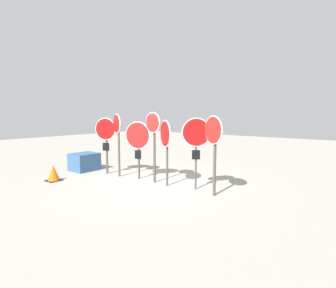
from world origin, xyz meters
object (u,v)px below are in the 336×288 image
(stop_sign_0, at_px, (106,135))
(storage_crate, at_px, (84,162))
(stop_sign_1, at_px, (117,132))
(stop_sign_6, at_px, (214,140))
(stop_sign_2, at_px, (138,139))
(stop_sign_3, at_px, (153,134))
(stop_sign_4, at_px, (166,139))
(stop_sign_5, at_px, (196,137))
(traffic_cone_0, at_px, (53,173))

(stop_sign_0, distance_m, storage_crate, 1.67)
(stop_sign_1, xyz_separation_m, stop_sign_6, (3.80, 0.10, -0.07))
(stop_sign_1, height_order, stop_sign_2, stop_sign_1)
(stop_sign_6, bearing_deg, stop_sign_0, -152.31)
(stop_sign_2, distance_m, storage_crate, 2.93)
(stop_sign_3, relative_size, stop_sign_4, 1.12)
(storage_crate, bearing_deg, stop_sign_4, 2.86)
(stop_sign_1, distance_m, stop_sign_5, 3.14)
(stop_sign_3, bearing_deg, stop_sign_6, 6.00)
(stop_sign_0, height_order, traffic_cone_0, stop_sign_0)
(stop_sign_1, height_order, stop_sign_3, stop_sign_3)
(stop_sign_6, xyz_separation_m, traffic_cone_0, (-5.09, -1.87, -1.30))
(stop_sign_2, relative_size, storage_crate, 2.03)
(stop_sign_6, bearing_deg, stop_sign_5, -169.54)
(stop_sign_6, bearing_deg, stop_sign_1, -151.73)
(stop_sign_0, distance_m, stop_sign_6, 4.49)
(stop_sign_2, relative_size, traffic_cone_0, 3.68)
(stop_sign_6, bearing_deg, stop_sign_2, -155.23)
(storage_crate, bearing_deg, stop_sign_1, 3.53)
(stop_sign_2, xyz_separation_m, traffic_cone_0, (-2.10, -1.97, -1.13))
(stop_sign_3, xyz_separation_m, storage_crate, (-3.47, -0.28, -1.29))
(stop_sign_0, distance_m, stop_sign_2, 1.52)
(stop_sign_4, height_order, traffic_cone_0, stop_sign_4)
(stop_sign_4, height_order, storage_crate, stop_sign_4)
(stop_sign_3, distance_m, stop_sign_5, 1.56)
(stop_sign_4, xyz_separation_m, traffic_cone_0, (-3.42, -1.85, -1.24))
(stop_sign_1, distance_m, stop_sign_3, 1.58)
(stop_sign_1, relative_size, traffic_cone_0, 4.16)
(stop_sign_0, relative_size, stop_sign_4, 1.02)
(stop_sign_3, distance_m, traffic_cone_0, 3.71)
(stop_sign_0, bearing_deg, stop_sign_4, -21.68)
(stop_sign_1, xyz_separation_m, stop_sign_4, (2.14, 0.08, -0.13))
(stop_sign_2, distance_m, traffic_cone_0, 3.10)
(stop_sign_5, bearing_deg, stop_sign_4, 158.66)
(stop_sign_0, distance_m, stop_sign_3, 2.27)
(stop_sign_3, distance_m, stop_sign_4, 0.59)
(stop_sign_4, relative_size, storage_crate, 2.09)
(stop_sign_1, relative_size, storage_crate, 2.29)
(stop_sign_4, bearing_deg, stop_sign_3, -155.67)
(stop_sign_2, bearing_deg, stop_sign_3, -18.13)
(stop_sign_2, bearing_deg, stop_sign_5, -12.37)
(stop_sign_4, height_order, stop_sign_6, stop_sign_6)
(stop_sign_1, xyz_separation_m, traffic_cone_0, (-1.28, -1.77, -1.37))
(stop_sign_2, xyz_separation_m, storage_crate, (-2.72, -0.32, -1.06))
(stop_sign_5, xyz_separation_m, storage_crate, (-5.02, -0.42, -1.25))
(stop_sign_2, xyz_separation_m, stop_sign_5, (2.31, 0.10, 0.19))
(stop_sign_2, xyz_separation_m, stop_sign_6, (2.99, -0.10, 0.17))
(stop_sign_5, bearing_deg, traffic_cone_0, 171.37)
(stop_sign_4, bearing_deg, storage_crate, -145.21)
(storage_crate, bearing_deg, stop_sign_3, 4.57)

